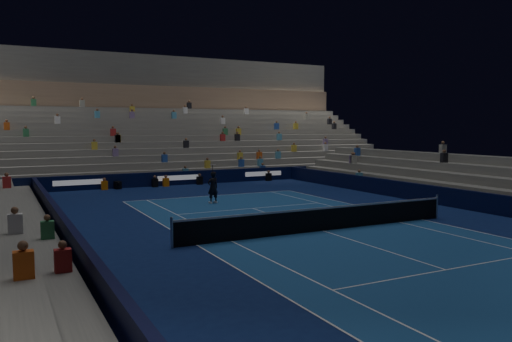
% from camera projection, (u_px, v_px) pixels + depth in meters
% --- Properties ---
extents(ground, '(90.00, 90.00, 0.00)m').
position_uv_depth(ground, '(323.00, 231.00, 20.76)').
color(ground, '#0C1B4D').
rests_on(ground, ground).
extents(court_surface, '(10.97, 23.77, 0.01)m').
position_uv_depth(court_surface, '(323.00, 231.00, 20.76)').
color(court_surface, navy).
rests_on(court_surface, ground).
extents(sponsor_barrier_far, '(44.00, 0.25, 1.00)m').
position_uv_depth(sponsor_barrier_far, '(178.00, 178.00, 37.12)').
color(sponsor_barrier_far, black).
rests_on(sponsor_barrier_far, ground).
extents(sponsor_barrier_east, '(0.25, 37.00, 1.00)m').
position_uv_depth(sponsor_barrier_east, '(485.00, 203.00, 25.13)').
color(sponsor_barrier_east, black).
rests_on(sponsor_barrier_east, ground).
extents(sponsor_barrier_west, '(0.25, 37.00, 1.00)m').
position_uv_depth(sponsor_barrier_west, '(73.00, 244.00, 16.31)').
color(sponsor_barrier_west, black).
rests_on(sponsor_barrier_west, ground).
extents(grandstand_main, '(44.00, 15.20, 11.20)m').
position_uv_depth(grandstand_main, '(144.00, 137.00, 45.20)').
color(grandstand_main, slate).
rests_on(grandstand_main, ground).
extents(tennis_net, '(12.90, 0.10, 1.10)m').
position_uv_depth(tennis_net, '(323.00, 219.00, 20.72)').
color(tennis_net, '#B2B2B7').
rests_on(tennis_net, ground).
extents(tennis_player, '(0.71, 0.53, 1.78)m').
position_uv_depth(tennis_player, '(213.00, 187.00, 28.21)').
color(tennis_player, black).
rests_on(tennis_player, ground).
extents(broadcast_camera, '(0.48, 0.88, 0.54)m').
position_uv_depth(broadcast_camera, '(118.00, 185.00, 34.69)').
color(broadcast_camera, black).
rests_on(broadcast_camera, ground).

